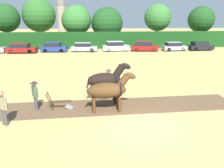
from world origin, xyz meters
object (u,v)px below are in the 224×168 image
object	(u,v)px
plow	(62,104)
farmer_at_plow	(35,94)
tree_far_left	(6,18)
farmer_onlooker_left	(2,105)
parked_car_end_right	(200,46)
draft_horse_lead_right	(106,80)
church_spire	(61,0)
farmer_beside_team	(109,79)
tree_right	(201,20)
parked_car_center_left	(54,47)
parked_car_left	(21,48)
parked_car_center	(84,47)
tree_center	(107,23)
parked_car_right	(144,46)
parked_car_center_right	(116,46)
parked_car_far_right	(174,47)
tree_left	(39,15)
tree_center_left	(76,20)
draft_horse_lead_left	(109,90)
tree_center_right	(158,18)

from	to	relation	value
plow	farmer_at_plow	xyz separation A→B (m)	(-1.47, 0.02, 0.66)
tree_far_left	farmer_at_plow	distance (m)	34.12
farmer_onlooker_left	parked_car_end_right	xyz separation A→B (m)	(22.99, 24.69, -0.32)
draft_horse_lead_right	parked_car_end_right	xyz separation A→B (m)	(17.77, 22.30, -0.75)
church_spire	farmer_beside_team	bearing A→B (deg)	-81.46
tree_right	parked_car_center_left	xyz separation A→B (m)	(-28.94, -8.83, -4.24)
parked_car_left	parked_car_center	size ratio (longest dim) A/B	1.05
tree_center	parked_car_end_right	world-z (taller)	tree_center
parked_car_right	parked_car_center_right	bearing A→B (deg)	-177.27
parked_car_left	parked_car_right	distance (m)	19.37
tree_far_left	parked_car_end_right	xyz separation A→B (m)	(33.58, -8.85, -4.52)
farmer_onlooker_left	parked_car_far_right	xyz separation A→B (m)	(18.40, 24.70, -0.34)
parked_car_left	draft_horse_lead_right	bearing A→B (deg)	-60.24
tree_left	tree_right	xyz separation A→B (m)	(32.73, -1.04, -0.76)
tree_center_left	tree_right	world-z (taller)	tree_center_left
draft_horse_lead_left	parked_car_center	size ratio (longest dim) A/B	0.66
draft_horse_lead_left	parked_car_center_right	size ratio (longest dim) A/B	0.66
church_spire	parked_car_left	size ratio (longest dim) A/B	4.73
tree_right	parked_car_end_right	world-z (taller)	tree_right
farmer_beside_team	parked_car_far_right	distance (m)	24.01
tree_center_right	parked_car_left	bearing A→B (deg)	-160.73
tree_right	farmer_onlooker_left	bearing A→B (deg)	-128.92
church_spire	parked_car_center	size ratio (longest dim) A/B	4.97
draft_horse_lead_right	parked_car_center	distance (m)	23.07
tree_center_left	farmer_onlooker_left	bearing A→B (deg)	-93.76
tree_center_left	parked_car_right	size ratio (longest dim) A/B	1.70
parked_car_center	parked_car_right	distance (m)	9.80
tree_center_left	parked_car_far_right	size ratio (longest dim) A/B	1.91
draft_horse_lead_right	farmer_beside_team	world-z (taller)	draft_horse_lead_right
tree_right	farmer_at_plow	xyz separation A→B (m)	(-26.67, -32.63, -4.00)
tree_far_left	parked_car_center_left	size ratio (longest dim) A/B	1.87
parked_car_center	farmer_onlooker_left	bearing A→B (deg)	-90.79
tree_left	farmer_onlooker_left	xyz separation A→B (m)	(4.94, -35.45, -4.71)
tree_far_left	plow	world-z (taller)	tree_far_left
farmer_beside_team	parked_car_center	distance (m)	21.06
parked_car_center_left	parked_car_far_right	size ratio (longest dim) A/B	1.04
farmer_onlooker_left	parked_car_left	xyz separation A→B (m)	(-5.94, 24.84, -0.31)
tree_center	draft_horse_lead_right	distance (m)	32.09
church_spire	parked_car_center	world-z (taller)	church_spire
tree_center_left	farmer_onlooker_left	size ratio (longest dim) A/B	4.40
tree_far_left	farmer_at_plow	bearing A→B (deg)	-69.76
tree_far_left	parked_car_left	xyz separation A→B (m)	(4.66, -8.71, -4.50)
parked_car_far_right	farmer_at_plow	bearing A→B (deg)	-129.29
plow	parked_car_center_right	xyz separation A→B (m)	(6.18, 23.73, 0.44)
tree_left	parked_car_left	xyz separation A→B (m)	(-1.00, -10.61, -5.01)
tree_center_right	tree_right	world-z (taller)	tree_center_right
tree_right	parked_car_left	world-z (taller)	tree_right
church_spire	farmer_at_plow	distance (m)	68.39
tree_center	draft_horse_lead_right	bearing A→B (deg)	-95.39
farmer_onlooker_left	parked_car_center_right	xyz separation A→B (m)	(8.77, 25.48, -0.27)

